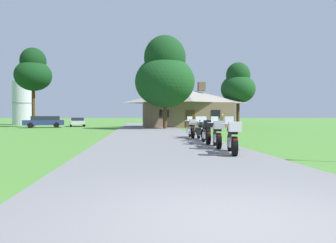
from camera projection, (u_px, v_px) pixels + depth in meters
name	position (u px, v px, depth m)	size (l,w,h in m)	color
ground_plane	(153.00, 134.00, 23.75)	(500.00, 500.00, 0.00)	#42752D
asphalt_driveway	(155.00, 135.00, 21.76)	(6.40, 80.00, 0.06)	slate
motorcycle_black_nearest_to_camera	(233.00, 138.00, 10.68)	(0.82, 2.07, 1.30)	black
motorcycle_white_second_in_row	(217.00, 134.00, 12.82)	(0.75, 2.08, 1.30)	black
motorcycle_black_third_in_row	(206.00, 132.00, 14.82)	(0.66, 2.08, 1.30)	black
motorcycle_green_fourth_in_row	(202.00, 130.00, 16.99)	(0.73, 2.08, 1.30)	black
motorcycle_orange_farthest_in_row	(192.00, 129.00, 18.65)	(0.77, 2.08, 1.30)	black
stone_lodge	(186.00, 107.00, 39.79)	(11.77, 6.44, 5.78)	brown
bystander_tan_shirt_near_lodge	(222.00, 120.00, 35.70)	(0.43, 0.40, 1.67)	navy
tree_by_lodge_front	(165.00, 75.00, 33.02)	(6.38, 6.38, 10.00)	#422D19
tree_right_of_lodge	(238.00, 85.00, 41.72)	(4.62, 4.62, 8.65)	#422D19
tree_left_far	(33.00, 72.00, 39.66)	(4.60, 4.60, 10.18)	#422D19
metal_silo_distant	(24.00, 100.00, 50.46)	(3.61, 3.61, 7.97)	#B2B7BC
parked_navy_suv_far_left	(44.00, 121.00, 37.17)	(4.93, 3.04, 1.40)	navy
parked_silver_sedan_far_left	(77.00, 122.00, 41.80)	(2.69, 4.50, 1.20)	#ADAFB7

